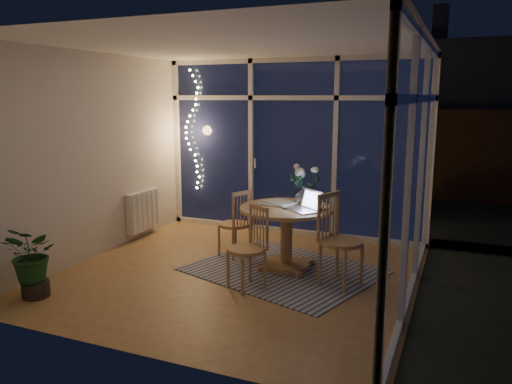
# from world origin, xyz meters

# --- Properties ---
(floor) EXTENTS (4.00, 4.00, 0.00)m
(floor) POSITION_xyz_m (0.00, 0.00, 0.00)
(floor) COLOR #9A6643
(floor) RESTS_ON ground
(ceiling) EXTENTS (4.00, 4.00, 0.00)m
(ceiling) POSITION_xyz_m (0.00, 0.00, 2.60)
(ceiling) COLOR silver
(ceiling) RESTS_ON wall_back
(wall_back) EXTENTS (4.00, 0.04, 2.60)m
(wall_back) POSITION_xyz_m (0.00, 2.00, 1.30)
(wall_back) COLOR beige
(wall_back) RESTS_ON floor
(wall_front) EXTENTS (4.00, 0.04, 2.60)m
(wall_front) POSITION_xyz_m (0.00, -2.00, 1.30)
(wall_front) COLOR beige
(wall_front) RESTS_ON floor
(wall_left) EXTENTS (0.04, 4.00, 2.60)m
(wall_left) POSITION_xyz_m (-2.00, 0.00, 1.30)
(wall_left) COLOR beige
(wall_left) RESTS_ON floor
(wall_right) EXTENTS (0.04, 4.00, 2.60)m
(wall_right) POSITION_xyz_m (2.00, 0.00, 1.30)
(wall_right) COLOR beige
(wall_right) RESTS_ON floor
(window_wall_back) EXTENTS (4.00, 0.10, 2.60)m
(window_wall_back) POSITION_xyz_m (0.00, 1.96, 1.30)
(window_wall_back) COLOR silver
(window_wall_back) RESTS_ON floor
(window_wall_right) EXTENTS (0.10, 4.00, 2.60)m
(window_wall_right) POSITION_xyz_m (1.96, 0.00, 1.30)
(window_wall_right) COLOR silver
(window_wall_right) RESTS_ON floor
(radiator) EXTENTS (0.10, 0.70, 0.58)m
(radiator) POSITION_xyz_m (-1.94, 0.90, 0.40)
(radiator) COLOR silver
(radiator) RESTS_ON wall_left
(fairy_lights) EXTENTS (0.24, 0.10, 1.85)m
(fairy_lights) POSITION_xyz_m (-1.65, 1.88, 1.52)
(fairy_lights) COLOR #FFD466
(fairy_lights) RESTS_ON window_wall_back
(garden_patio) EXTENTS (12.00, 6.00, 0.10)m
(garden_patio) POSITION_xyz_m (0.50, 5.00, -0.06)
(garden_patio) COLOR black
(garden_patio) RESTS_ON ground
(garden_fence) EXTENTS (11.00, 0.08, 1.80)m
(garden_fence) POSITION_xyz_m (0.00, 5.50, 0.90)
(garden_fence) COLOR #322012
(garden_fence) RESTS_ON ground
(neighbour_roof) EXTENTS (7.00, 3.00, 2.20)m
(neighbour_roof) POSITION_xyz_m (0.30, 8.50, 2.20)
(neighbour_roof) COLOR #30333A
(neighbour_roof) RESTS_ON ground
(garden_shrubs) EXTENTS (0.90, 0.90, 0.90)m
(garden_shrubs) POSITION_xyz_m (-0.80, 3.40, 0.45)
(garden_shrubs) COLOR #163118
(garden_shrubs) RESTS_ON ground
(rug) EXTENTS (2.46, 2.20, 0.01)m
(rug) POSITION_xyz_m (0.46, 0.31, 0.01)
(rug) COLOR #BAB497
(rug) RESTS_ON floor
(dining_table) EXTENTS (1.40, 1.40, 0.76)m
(dining_table) POSITION_xyz_m (0.46, 0.41, 0.38)
(dining_table) COLOR #A96B4C
(dining_table) RESTS_ON floor
(chair_left) EXTENTS (0.55, 0.55, 0.90)m
(chair_left) POSITION_xyz_m (-0.31, 0.59, 0.45)
(chair_left) COLOR #A96B4C
(chair_left) RESTS_ON floor
(chair_right) EXTENTS (0.62, 0.62, 1.03)m
(chair_right) POSITION_xyz_m (1.19, 0.12, 0.52)
(chair_right) COLOR #A96B4C
(chair_right) RESTS_ON floor
(chair_front) EXTENTS (0.58, 0.58, 0.91)m
(chair_front) POSITION_xyz_m (0.27, -0.36, 0.46)
(chair_front) COLOR #A96B4C
(chair_front) RESTS_ON floor
(laptop) EXTENTS (0.46, 0.45, 0.25)m
(laptop) POSITION_xyz_m (0.70, 0.28, 0.89)
(laptop) COLOR silver
(laptop) RESTS_ON dining_table
(flower_vase) EXTENTS (0.25, 0.25, 0.21)m
(flower_vase) POSITION_xyz_m (0.59, 0.65, 0.87)
(flower_vase) COLOR white
(flower_vase) RESTS_ON dining_table
(bowl) EXTENTS (0.19, 0.19, 0.04)m
(bowl) POSITION_xyz_m (0.89, 0.44, 0.78)
(bowl) COLOR white
(bowl) RESTS_ON dining_table
(newspapers) EXTENTS (0.48, 0.43, 0.02)m
(newspapers) POSITION_xyz_m (0.28, 0.55, 0.77)
(newspapers) COLOR beige
(newspapers) RESTS_ON dining_table
(phone) EXTENTS (0.10, 0.06, 0.01)m
(phone) POSITION_xyz_m (0.50, 0.30, 0.76)
(phone) COLOR black
(phone) RESTS_ON dining_table
(potted_plant) EXTENTS (0.60, 0.54, 0.76)m
(potted_plant) POSITION_xyz_m (-1.65, -1.42, 0.38)
(potted_plant) COLOR #17411E
(potted_plant) RESTS_ON floor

